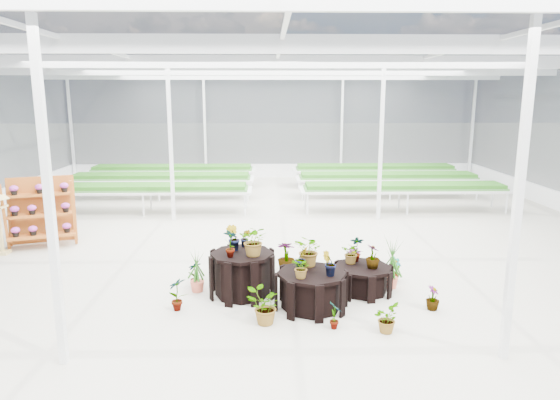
{
  "coord_description": "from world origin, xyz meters",
  "views": [
    {
      "loc": [
        -0.22,
        -10.23,
        3.52
      ],
      "look_at": [
        0.03,
        0.54,
        1.3
      ],
      "focal_mm": 32.0,
      "sensor_mm": 36.0,
      "label": 1
    }
  ],
  "objects_px": {
    "plinth_tall": "(242,274)",
    "plinth_mid": "(311,290)",
    "plinth_low": "(362,279)",
    "shelf_rack": "(41,213)"
  },
  "relations": [
    {
      "from": "plinth_tall",
      "to": "plinth_low",
      "type": "distance_m",
      "value": 2.21
    },
    {
      "from": "plinth_tall",
      "to": "plinth_mid",
      "type": "distance_m",
      "value": 1.34
    },
    {
      "from": "plinth_mid",
      "to": "plinth_low",
      "type": "distance_m",
      "value": 1.22
    },
    {
      "from": "plinth_tall",
      "to": "plinth_mid",
      "type": "xyz_separation_m",
      "value": [
        1.2,
        -0.6,
        -0.08
      ]
    },
    {
      "from": "plinth_tall",
      "to": "plinth_low",
      "type": "xyz_separation_m",
      "value": [
        2.2,
        0.1,
        -0.15
      ]
    },
    {
      "from": "plinth_mid",
      "to": "plinth_low",
      "type": "height_order",
      "value": "plinth_mid"
    },
    {
      "from": "plinth_tall",
      "to": "plinth_mid",
      "type": "height_order",
      "value": "plinth_tall"
    },
    {
      "from": "plinth_tall",
      "to": "shelf_rack",
      "type": "distance_m",
      "value": 5.91
    },
    {
      "from": "plinth_tall",
      "to": "plinth_mid",
      "type": "bearing_deg",
      "value": -26.57
    },
    {
      "from": "plinth_mid",
      "to": "shelf_rack",
      "type": "relative_size",
      "value": 0.74
    }
  ]
}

